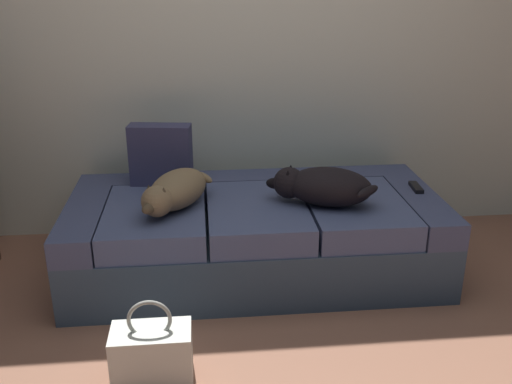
{
  "coord_description": "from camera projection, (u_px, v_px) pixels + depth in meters",
  "views": [
    {
      "loc": [
        -0.28,
        -1.75,
        1.57
      ],
      "look_at": [
        0.0,
        1.02,
        0.49
      ],
      "focal_mm": 40.38,
      "sensor_mm": 36.0,
      "label": 1
    }
  ],
  "objects": [
    {
      "name": "couch",
      "position": [
        255.0,
        235.0,
        3.14
      ],
      "size": [
        1.97,
        0.93,
        0.44
      ],
      "color": "#33465C",
      "rests_on": "ground"
    },
    {
      "name": "throw_pillow",
      "position": [
        161.0,
        155.0,
        3.19
      ],
      "size": [
        0.35,
        0.17,
        0.34
      ],
      "primitive_type": "cube",
      "rotation": [
        0.0,
        0.0,
        -0.14
      ],
      "color": "#37375A",
      "rests_on": "couch"
    },
    {
      "name": "dog_tan",
      "position": [
        175.0,
        191.0,
        2.89
      ],
      "size": [
        0.4,
        0.52,
        0.19
      ],
      "color": "olive",
      "rests_on": "couch"
    },
    {
      "name": "dog_dark",
      "position": [
        322.0,
        186.0,
        2.93
      ],
      "size": [
        0.57,
        0.37,
        0.2
      ],
      "color": "black",
      "rests_on": "couch"
    },
    {
      "name": "tv_remote",
      "position": [
        416.0,
        187.0,
        3.17
      ],
      "size": [
        0.05,
        0.15,
        0.02
      ],
      "primitive_type": "cube",
      "rotation": [
        0.0,
        0.0,
        -0.07
      ],
      "color": "black",
      "rests_on": "couch"
    },
    {
      "name": "back_wall",
      "position": [
        244.0,
        0.0,
        3.31
      ],
      "size": [
        6.4,
        0.1,
        2.8
      ],
      "primitive_type": "cube",
      "color": "silver",
      "rests_on": "ground"
    },
    {
      "name": "handbag",
      "position": [
        152.0,
        355.0,
        2.31
      ],
      "size": [
        0.32,
        0.18,
        0.38
      ],
      "color": "silver",
      "rests_on": "ground"
    }
  ]
}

